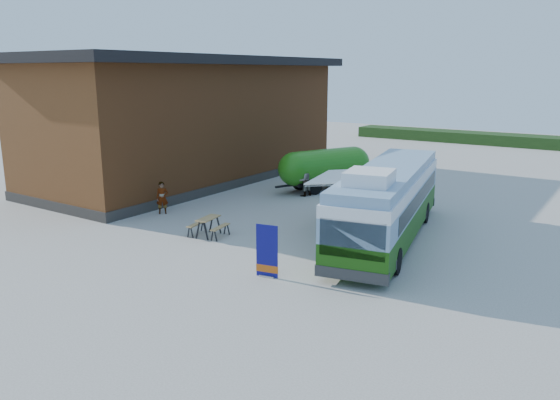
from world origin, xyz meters
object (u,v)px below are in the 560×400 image
Objects in this scene: bus at (388,201)px; picnic_table at (208,222)px; banner at (267,256)px; person_a at (162,198)px; person_b at (304,180)px; slurry_tanker at (325,167)px.

bus is 7.27× the size of picnic_table.
banner is 1.16× the size of person_a.
bus is 6.37× the size of banner.
person_a is 7.89m from person_b.
person_b is 0.29× the size of slurry_tanker.
slurry_tanker is (0.13, 2.04, 0.48)m from person_b.
slurry_tanker reaches higher than person_b.
banner is at bearing -36.75° from picnic_table.
bus reaches higher than person_b.
bus is 7.37× the size of person_a.
person_a is at bearing 150.36° from picnic_table.
person_b is at bearing 18.11° from person_a.
bus is 6.25m from banner.
banner reaches higher than picnic_table.
slurry_tanker is at bearing 122.45° from bus.
person_b reaches higher than picnic_table.
banner is 9.74m from person_a.
banner is 5.23m from picnic_table.
person_a is at bearing -88.87° from slurry_tanker.
bus is 9.79m from slurry_tanker.
banner is at bearing -44.67° from slurry_tanker.
slurry_tanker reaches higher than banner.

